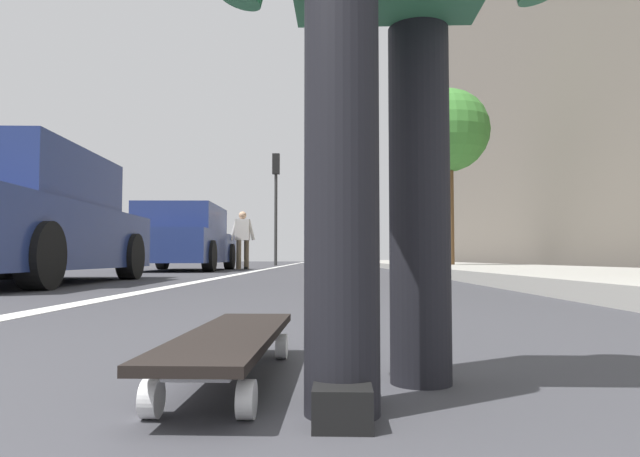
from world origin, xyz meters
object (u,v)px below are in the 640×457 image
Objects in this scene: pedestrian_distant at (243,236)px; parked_car_mid at (183,239)px; street_tree_mid at (448,132)px; parked_car_near at (17,221)px; skateboard at (232,341)px; traffic_light at (276,188)px.

parked_car_mid is at bearing 140.99° from pedestrian_distant.
street_tree_mid is at bearing -90.89° from parked_car_mid.
skateboard is at bearing -146.83° from parked_car_near.
skateboard is 0.57× the size of pedestrian_distant.
skateboard is 12.41m from street_tree_mid.
street_tree_mid reaches higher than parked_car_mid.
pedestrian_distant is (1.44, -1.16, 0.13)m from parked_car_mid.
pedestrian_distant is (-7.47, 0.20, -2.17)m from traffic_light.
skateboard is at bearing -175.25° from traffic_light.
parked_car_near is 9.52m from street_tree_mid.
parked_car_mid is 1.03× the size of traffic_light.
pedestrian_distant reaches higher than skateboard.
traffic_light is (15.75, -1.48, 2.32)m from parked_car_near.
street_tree_mid is 5.70m from pedestrian_distant.
parked_car_near is at bearing 33.17° from skateboard.
parked_car_near is 2.85× the size of pedestrian_distant.
parked_car_near is 0.94× the size of parked_car_mid.
skateboard is 0.20× the size of street_tree_mid.
street_tree_mid reaches higher than pedestrian_distant.
parked_car_mid is 3.04× the size of pedestrian_distant.
traffic_light is (8.91, -1.36, 2.30)m from parked_car_mid.
parked_car_mid is 6.61m from street_tree_mid.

